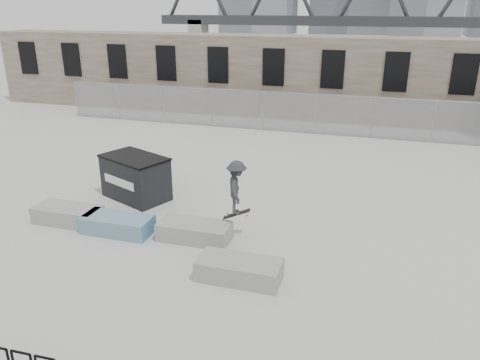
# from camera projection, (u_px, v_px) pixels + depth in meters

# --- Properties ---
(ground) EXTENTS (120.00, 120.00, 0.00)m
(ground) POSITION_uv_depth(u_px,v_px,m) (153.00, 238.00, 13.12)
(ground) COLOR #B4B4AF
(ground) RESTS_ON ground
(stone_wall) EXTENTS (36.00, 2.58, 4.50)m
(stone_wall) POSITION_uv_depth(u_px,v_px,m) (278.00, 76.00, 26.88)
(stone_wall) COLOR #67594C
(stone_wall) RESTS_ON ground
(chainlink_fence) EXTENTS (22.06, 0.06, 2.02)m
(chainlink_fence) POSITION_uv_depth(u_px,v_px,m) (262.00, 110.00, 23.96)
(chainlink_fence) COLOR gray
(chainlink_fence) RESTS_ON ground
(planter_far_left) EXTENTS (2.00, 0.90, 0.50)m
(planter_far_left) POSITION_uv_depth(u_px,v_px,m) (68.00, 214.00, 14.00)
(planter_far_left) COLOR #999996
(planter_far_left) RESTS_ON ground
(planter_center_left) EXTENTS (2.00, 0.90, 0.50)m
(planter_center_left) POSITION_uv_depth(u_px,v_px,m) (118.00, 224.00, 13.38)
(planter_center_left) COLOR teal
(planter_center_left) RESTS_ON ground
(planter_center_right) EXTENTS (2.00, 0.90, 0.50)m
(planter_center_right) POSITION_uv_depth(u_px,v_px,m) (195.00, 230.00, 12.98)
(planter_center_right) COLOR #999996
(planter_center_right) RESTS_ON ground
(planter_offset) EXTENTS (2.00, 0.90, 0.50)m
(planter_offset) POSITION_uv_depth(u_px,v_px,m) (239.00, 269.00, 11.10)
(planter_offset) COLOR #999996
(planter_offset) RESTS_ON ground
(dumpster) EXTENTS (2.58, 2.13, 1.46)m
(dumpster) POSITION_uv_depth(u_px,v_px,m) (136.00, 177.00, 15.61)
(dumpster) COLOR black
(dumpster) RESTS_ON ground
(truss_bridge) EXTENTS (70.00, 3.00, 9.80)m
(truss_bridge) POSITION_uv_depth(u_px,v_px,m) (423.00, 21.00, 58.29)
(truss_bridge) COLOR #2D3033
(truss_bridge) RESTS_ON ground
(skateboarder) EXTENTS (0.84, 1.11, 1.71)m
(skateboarder) POSITION_uv_depth(u_px,v_px,m) (237.00, 188.00, 12.77)
(skateboarder) COLOR #2E2E31
(skateboarder) RESTS_ON ground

